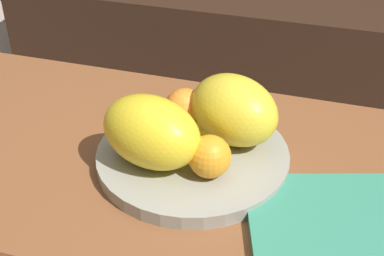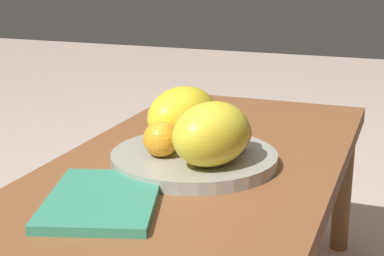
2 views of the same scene
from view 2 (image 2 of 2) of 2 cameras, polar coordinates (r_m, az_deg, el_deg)
name	(u,v)px [view 2 (image 2 of 2)]	position (r m, az deg, el deg)	size (l,w,h in m)	color
coffee_table	(203,177)	(1.25, 1.10, -4.75)	(1.09, 0.56, 0.41)	brown
fruit_bowl	(192,158)	(1.18, 0.00, -2.91)	(0.33, 0.33, 0.03)	#9B9A8F
melon_large_front	(183,115)	(1.23, -0.89, 1.29)	(0.18, 0.12, 0.12)	yellow
melon_smaller_beside	(212,134)	(1.09, 1.91, -0.57)	(0.16, 0.12, 0.12)	yellow
orange_front	(233,133)	(1.18, 3.95, -0.48)	(0.08, 0.08, 0.08)	orange
orange_left	(161,139)	(1.15, -3.01, -1.05)	(0.07, 0.07, 0.07)	orange
banana_bunch	(214,145)	(1.14, 2.14, -1.65)	(0.17, 0.08, 0.06)	yellow
magazine	(103,200)	(1.01, -8.58, -6.81)	(0.25, 0.18, 0.02)	#378D6F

